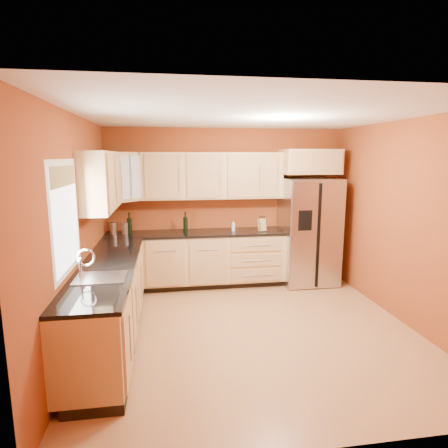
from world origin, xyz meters
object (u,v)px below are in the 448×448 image
at_px(soap_dispenser, 233,226).
at_px(refrigerator, 308,231).
at_px(canister_left, 114,228).
at_px(wine_bottle_a, 185,222).
at_px(knife_block, 262,225).

bearing_deg(soap_dispenser, refrigerator, -2.98).
xyz_separation_m(canister_left, soap_dispenser, (1.92, -0.04, -0.01)).
bearing_deg(refrigerator, wine_bottle_a, 177.36).
xyz_separation_m(canister_left, knife_block, (2.39, -0.12, 0.01)).
distance_m(refrigerator, knife_block, 0.83).
height_order(wine_bottle_a, knife_block, wine_bottle_a).
xyz_separation_m(refrigerator, soap_dispenser, (-1.28, 0.07, 0.11)).
bearing_deg(refrigerator, knife_block, -179.30).
xyz_separation_m(refrigerator, canister_left, (-3.20, 0.11, 0.13)).
distance_m(canister_left, soap_dispenser, 1.92).
distance_m(canister_left, knife_block, 2.39).
bearing_deg(canister_left, refrigerator, -1.88).
relative_size(wine_bottle_a, knife_block, 1.61).
bearing_deg(soap_dispenser, knife_block, -9.37).
height_order(refrigerator, wine_bottle_a, refrigerator).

